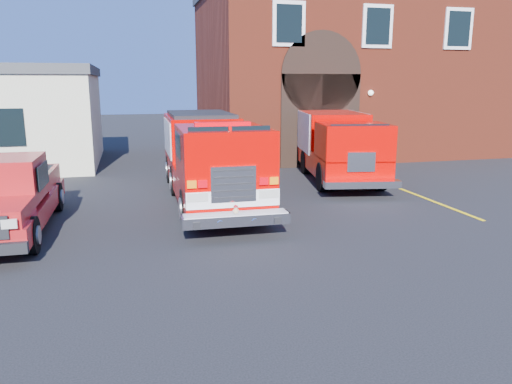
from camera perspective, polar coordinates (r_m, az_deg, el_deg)
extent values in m
plane|color=black|center=(12.31, -1.39, -4.76)|extent=(100.00, 100.00, 0.00)
cube|color=yellow|center=(15.87, 21.25, -1.68)|extent=(0.12, 3.00, 0.01)
cube|color=yellow|center=(18.32, 15.85, 0.49)|extent=(0.12, 3.00, 0.01)
cube|color=yellow|center=(20.92, 11.76, 2.14)|extent=(0.12, 3.00, 0.01)
cube|color=maroon|center=(28.00, 10.43, 12.94)|extent=(15.00, 10.00, 8.00)
cube|color=black|center=(22.06, 7.36, 8.04)|extent=(3.60, 0.12, 4.00)
cylinder|color=black|center=(22.01, 7.50, 13.24)|extent=(3.60, 0.12, 3.60)
cube|color=black|center=(21.60, 3.79, 18.66)|extent=(1.40, 0.10, 1.80)
cube|color=black|center=(23.14, 13.73, 17.92)|extent=(1.40, 0.10, 1.80)
cube|color=black|center=(25.23, 22.15, 16.90)|extent=(1.40, 0.10, 1.80)
cube|color=black|center=(20.96, -26.55, 6.63)|extent=(1.20, 0.10, 1.40)
cylinder|color=black|center=(12.88, -7.87, -1.82)|extent=(0.33, 0.99, 0.99)
cylinder|color=black|center=(13.20, 0.69, -1.35)|extent=(0.33, 0.99, 0.99)
cube|color=#CA0200|center=(15.73, -5.35, 1.83)|extent=(2.39, 8.12, 0.81)
cube|color=#CA0200|center=(17.61, -6.38, 6.33)|extent=(2.32, 3.99, 1.44)
cube|color=#CA0200|center=(13.01, -3.82, 4.46)|extent=(2.30, 2.91, 1.35)
cube|color=black|center=(11.87, -2.94, 5.46)|extent=(1.98, 0.11, 0.84)
cube|color=red|center=(12.93, -3.87, 7.74)|extent=(1.44, 0.33, 0.13)
cube|color=white|center=(11.77, -2.57, -0.82)|extent=(2.25, 0.09, 0.40)
cube|color=silver|center=(11.68, -2.58, 0.89)|extent=(1.08, 0.07, 0.84)
cube|color=silver|center=(11.63, -2.32, -3.11)|extent=(2.52, 0.54, 0.25)
cube|color=#B7B7BF|center=(17.51, -10.07, 6.18)|extent=(0.09, 3.23, 1.17)
cube|color=#B7B7BF|center=(17.78, -2.74, 6.45)|extent=(0.09, 3.23, 1.17)
sphere|color=#D8B385|center=(11.58, -2.33, -2.20)|extent=(0.12, 0.12, 0.12)
sphere|color=#D8B385|center=(11.56, -2.33, -1.79)|extent=(0.10, 0.10, 0.09)
sphere|color=#D8B385|center=(11.55, -2.52, -1.63)|extent=(0.04, 0.04, 0.04)
sphere|color=#D8B385|center=(11.57, -2.17, -1.61)|extent=(0.04, 0.04, 0.04)
ellipsoid|color=red|center=(11.55, -2.33, -1.65)|extent=(0.10, 0.10, 0.06)
cylinder|color=red|center=(11.55, -2.33, -1.72)|extent=(0.11, 0.11, 0.01)
cylinder|color=black|center=(11.81, -24.37, -4.55)|extent=(0.30, 0.83, 0.82)
cube|color=#A21518|center=(13.77, -26.72, -1.81)|extent=(2.13, 5.69, 0.46)
cube|color=#A21518|center=(15.26, -25.53, 1.17)|extent=(1.92, 2.19, 0.57)
cylinder|color=black|center=(17.10, 7.66, 1.71)|extent=(0.49, 1.03, 0.99)
cylinder|color=black|center=(17.60, 13.99, 1.76)|extent=(0.49, 1.03, 0.99)
cube|color=#CA0200|center=(19.70, 9.06, 3.87)|extent=(3.53, 7.49, 0.81)
cube|color=#CA0200|center=(20.89, 8.34, 7.23)|extent=(3.04, 4.84, 1.35)
cube|color=#CA0200|center=(17.15, 11.04, 5.73)|extent=(2.61, 2.54, 1.17)
cube|color=#B7B7BF|center=(20.69, 5.23, 7.01)|extent=(0.73, 3.73, 1.53)
cube|color=#B7B7BF|center=(21.16, 11.36, 6.94)|extent=(0.73, 3.73, 1.53)
cube|color=silver|center=(16.09, 12.03, 0.88)|extent=(2.46, 0.84, 0.23)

